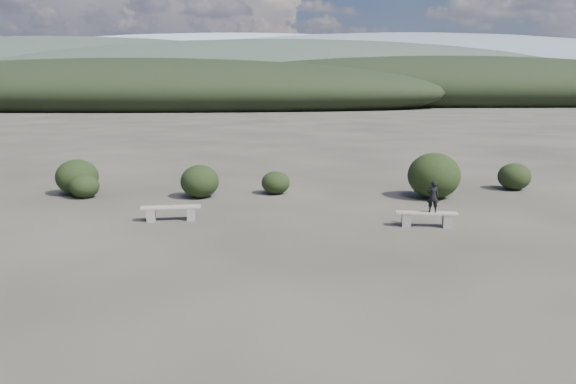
{
  "coord_description": "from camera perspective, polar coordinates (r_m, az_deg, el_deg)",
  "views": [
    {
      "loc": [
        0.13,
        -10.88,
        3.81
      ],
      "look_at": [
        0.37,
        3.5,
        1.1
      ],
      "focal_mm": 35.0,
      "sensor_mm": 36.0,
      "label": 1
    }
  ],
  "objects": [
    {
      "name": "bench_left",
      "position": [
        16.5,
        -11.8,
        -2.0
      ],
      "size": [
        1.73,
        0.56,
        0.42
      ],
      "rotation": [
        0.0,
        0.0,
        0.13
      ],
      "color": "slate",
      "rests_on": "ground"
    },
    {
      "name": "shrub_a",
      "position": [
        20.68,
        -19.98,
        0.56
      ],
      "size": [
        1.01,
        1.01,
        0.82
      ],
      "primitive_type": "ellipsoid",
      "color": "black",
      "rests_on": "ground"
    },
    {
      "name": "bench_right",
      "position": [
        15.91,
        13.9,
        -2.57
      ],
      "size": [
        1.69,
        0.56,
        0.41
      ],
      "rotation": [
        0.0,
        0.0,
        -0.13
      ],
      "color": "slate",
      "rests_on": "ground"
    },
    {
      "name": "mountain_ridges",
      "position": [
        350.1,
        -2.23,
        11.81
      ],
      "size": [
        500.0,
        400.0,
        56.0
      ],
      "color": "black",
      "rests_on": "ground"
    },
    {
      "name": "shrub_e",
      "position": [
        22.61,
        22.01,
        1.47
      ],
      "size": [
        1.2,
        1.2,
        1.0
      ],
      "primitive_type": "ellipsoid",
      "color": "black",
      "rests_on": "ground"
    },
    {
      "name": "shrub_c",
      "position": [
        20.16,
        -1.26,
        0.96
      ],
      "size": [
        1.03,
        1.03,
        0.82
      ],
      "primitive_type": "ellipsoid",
      "color": "black",
      "rests_on": "ground"
    },
    {
      "name": "shrub_d",
      "position": [
        19.98,
        14.61,
        1.62
      ],
      "size": [
        1.8,
        1.8,
        1.57
      ],
      "primitive_type": "ellipsoid",
      "color": "black",
      "rests_on": "ground"
    },
    {
      "name": "shrub_f",
      "position": [
        21.4,
        -20.63,
        1.44
      ],
      "size": [
        1.49,
        1.49,
        1.26
      ],
      "primitive_type": "ellipsoid",
      "color": "black",
      "rests_on": "ground"
    },
    {
      "name": "seated_person",
      "position": [
        15.81,
        14.51,
        -0.46
      ],
      "size": [
        0.34,
        0.25,
        0.88
      ],
      "primitive_type": "imported",
      "rotation": [
        0.0,
        0.0,
        3.02
      ],
      "color": "black",
      "rests_on": "bench_right"
    },
    {
      "name": "shrub_b",
      "position": [
        19.71,
        -8.96,
        1.08
      ],
      "size": [
        1.33,
        1.33,
        1.14
      ],
      "primitive_type": "ellipsoid",
      "color": "black",
      "rests_on": "ground"
    },
    {
      "name": "ground",
      "position": [
        11.53,
        -1.56,
        -8.63
      ],
      "size": [
        1200.0,
        1200.0,
        0.0
      ],
      "primitive_type": "plane",
      "color": "#312D26",
      "rests_on": "ground"
    }
  ]
}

